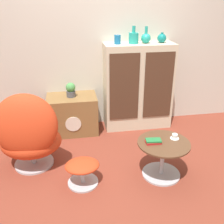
{
  "coord_description": "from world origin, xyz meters",
  "views": [
    {
      "loc": [
        -0.44,
        -2.37,
        1.84
      ],
      "look_at": [
        0.04,
        0.44,
        0.55
      ],
      "focal_mm": 42.0,
      "sensor_mm": 36.0,
      "label": 1
    }
  ],
  "objects_px": {
    "tv_console": "(73,114)",
    "vase_leftmost": "(117,40)",
    "egg_chair": "(29,134)",
    "vase_inner_left": "(134,38)",
    "book_stack": "(153,141)",
    "teacup": "(175,137)",
    "ottoman": "(82,169)",
    "vase_inner_right": "(146,38)",
    "potted_plant": "(71,90)",
    "vase_rightmost": "(162,38)",
    "sideboard": "(138,87)",
    "coffee_table": "(163,156)"
  },
  "relations": [
    {
      "from": "tv_console",
      "to": "vase_leftmost",
      "type": "height_order",
      "value": "vase_leftmost"
    },
    {
      "from": "egg_chair",
      "to": "vase_inner_left",
      "type": "distance_m",
      "value": 1.83
    },
    {
      "from": "book_stack",
      "to": "vase_leftmost",
      "type": "bearing_deg",
      "value": 97.33
    },
    {
      "from": "vase_inner_left",
      "to": "teacup",
      "type": "distance_m",
      "value": 1.48
    },
    {
      "from": "ottoman",
      "to": "vase_inner_right",
      "type": "distance_m",
      "value": 1.93
    },
    {
      "from": "potted_plant",
      "to": "teacup",
      "type": "height_order",
      "value": "potted_plant"
    },
    {
      "from": "tv_console",
      "to": "book_stack",
      "type": "xyz_separation_m",
      "value": [
        0.81,
        -1.18,
        0.16
      ]
    },
    {
      "from": "vase_rightmost",
      "to": "book_stack",
      "type": "bearing_deg",
      "value": -110.46
    },
    {
      "from": "teacup",
      "to": "vase_leftmost",
      "type": "bearing_deg",
      "value": 109.31
    },
    {
      "from": "egg_chair",
      "to": "vase_inner_right",
      "type": "bearing_deg",
      "value": 28.98
    },
    {
      "from": "potted_plant",
      "to": "egg_chair",
      "type": "bearing_deg",
      "value": -121.47
    },
    {
      "from": "vase_inner_left",
      "to": "vase_rightmost",
      "type": "bearing_deg",
      "value": -0.0
    },
    {
      "from": "tv_console",
      "to": "vase_rightmost",
      "type": "xyz_separation_m",
      "value": [
        1.27,
        0.05,
        1.02
      ]
    },
    {
      "from": "egg_chair",
      "to": "teacup",
      "type": "xyz_separation_m",
      "value": [
        1.56,
        -0.32,
        -0.0
      ]
    },
    {
      "from": "teacup",
      "to": "potted_plant",
      "type": "bearing_deg",
      "value": 133.32
    },
    {
      "from": "ottoman",
      "to": "sideboard",
      "type": "bearing_deg",
      "value": 53.75
    },
    {
      "from": "vase_leftmost",
      "to": "vase_inner_left",
      "type": "relative_size",
      "value": 0.51
    },
    {
      "from": "vase_inner_right",
      "to": "teacup",
      "type": "height_order",
      "value": "vase_inner_right"
    },
    {
      "from": "tv_console",
      "to": "vase_inner_right",
      "type": "relative_size",
      "value": 3.15
    },
    {
      "from": "egg_chair",
      "to": "book_stack",
      "type": "relative_size",
      "value": 5.61
    },
    {
      "from": "egg_chair",
      "to": "vase_rightmost",
      "type": "height_order",
      "value": "vase_rightmost"
    },
    {
      "from": "ottoman",
      "to": "vase_inner_right",
      "type": "bearing_deg",
      "value": 51.41
    },
    {
      "from": "coffee_table",
      "to": "vase_leftmost",
      "type": "xyz_separation_m",
      "value": [
        -0.27,
        1.23,
        1.04
      ]
    },
    {
      "from": "vase_rightmost",
      "to": "teacup",
      "type": "relative_size",
      "value": 1.42
    },
    {
      "from": "book_stack",
      "to": "vase_inner_right",
      "type": "bearing_deg",
      "value": 79.27
    },
    {
      "from": "vase_inner_right",
      "to": "coffee_table",
      "type": "bearing_deg",
      "value": -95.5
    },
    {
      "from": "vase_rightmost",
      "to": "teacup",
      "type": "distance_m",
      "value": 1.47
    },
    {
      "from": "tv_console",
      "to": "ottoman",
      "type": "xyz_separation_m",
      "value": [
        0.06,
        -1.19,
        -0.08
      ]
    },
    {
      "from": "tv_console",
      "to": "potted_plant",
      "type": "xyz_separation_m",
      "value": [
        -0.0,
        0.0,
        0.37
      ]
    },
    {
      "from": "vase_leftmost",
      "to": "vase_inner_right",
      "type": "xyz_separation_m",
      "value": [
        0.39,
        0.0,
        0.01
      ]
    },
    {
      "from": "tv_console",
      "to": "coffee_table",
      "type": "distance_m",
      "value": 1.51
    },
    {
      "from": "tv_console",
      "to": "teacup",
      "type": "bearing_deg",
      "value": -46.7
    },
    {
      "from": "egg_chair",
      "to": "vase_inner_left",
      "type": "bearing_deg",
      "value": 31.92
    },
    {
      "from": "ottoman",
      "to": "vase_leftmost",
      "type": "bearing_deg",
      "value": 64.23
    },
    {
      "from": "potted_plant",
      "to": "book_stack",
      "type": "xyz_separation_m",
      "value": [
        0.81,
        -1.18,
        -0.21
      ]
    },
    {
      "from": "egg_chair",
      "to": "vase_rightmost",
      "type": "relative_size",
      "value": 6.9
    },
    {
      "from": "vase_leftmost",
      "to": "vase_inner_left",
      "type": "xyz_separation_m",
      "value": [
        0.22,
        0.0,
        0.02
      ]
    },
    {
      "from": "egg_chair",
      "to": "vase_rightmost",
      "type": "bearing_deg",
      "value": 25.8
    },
    {
      "from": "vase_rightmost",
      "to": "coffee_table",
      "type": "bearing_deg",
      "value": -105.54
    },
    {
      "from": "tv_console",
      "to": "egg_chair",
      "type": "xyz_separation_m",
      "value": [
        -0.5,
        -0.81,
        0.17
      ]
    },
    {
      "from": "vase_inner_left",
      "to": "book_stack",
      "type": "bearing_deg",
      "value": -92.86
    },
    {
      "from": "tv_console",
      "to": "book_stack",
      "type": "height_order",
      "value": "tv_console"
    },
    {
      "from": "sideboard",
      "to": "egg_chair",
      "type": "distance_m",
      "value": 1.69
    },
    {
      "from": "vase_inner_left",
      "to": "teacup",
      "type": "bearing_deg",
      "value": -80.65
    },
    {
      "from": "sideboard",
      "to": "vase_inner_left",
      "type": "distance_m",
      "value": 0.7
    },
    {
      "from": "vase_leftmost",
      "to": "teacup",
      "type": "distance_m",
      "value": 1.51
    },
    {
      "from": "book_stack",
      "to": "egg_chair",
      "type": "bearing_deg",
      "value": 164.12
    },
    {
      "from": "egg_chair",
      "to": "vase_leftmost",
      "type": "xyz_separation_m",
      "value": [
        1.15,
        0.85,
        0.85
      ]
    },
    {
      "from": "vase_inner_left",
      "to": "book_stack",
      "type": "relative_size",
      "value": 1.36
    },
    {
      "from": "coffee_table",
      "to": "vase_leftmost",
      "type": "bearing_deg",
      "value": 102.35
    }
  ]
}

